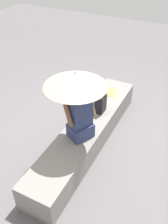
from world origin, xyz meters
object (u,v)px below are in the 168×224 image
handbag_black (100,103)px  parasol (75,80)px  person_seated (80,116)px  magazine (111,92)px

handbag_black → parasol: bearing=176.9°
person_seated → parasol: parasol is taller
parasol → magazine: parasol is taller
parasol → handbag_black: size_ratio=3.30×
parasol → handbag_black: bearing=-3.1°
person_seated → magazine: bearing=1.8°
handbag_black → magazine: bearing=5.1°
parasol → magazine: bearing=0.6°
handbag_black → magazine: 0.67m
person_seated → magazine: (1.35, 0.04, -0.38)m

